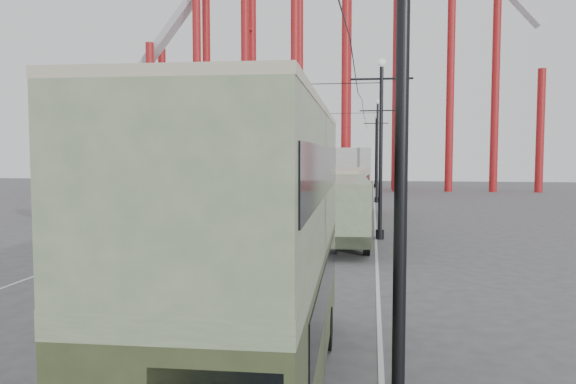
% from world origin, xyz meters
% --- Properties ---
extents(ground, '(160.00, 160.00, 0.00)m').
position_xyz_m(ground, '(0.00, 0.00, 0.00)').
color(ground, '#4B4B4E').
rests_on(ground, ground).
extents(road_markings, '(12.52, 120.00, 0.01)m').
position_xyz_m(road_markings, '(-0.86, 19.70, 0.01)').
color(road_markings, silver).
rests_on(road_markings, ground).
extents(lamp_post_mid, '(3.20, 0.44, 9.32)m').
position_xyz_m(lamp_post_mid, '(5.60, 18.00, 4.68)').
color(lamp_post_mid, black).
rests_on(lamp_post_mid, ground).
extents(lamp_post_far, '(3.20, 0.44, 9.32)m').
position_xyz_m(lamp_post_far, '(5.60, 40.00, 4.68)').
color(lamp_post_far, black).
rests_on(lamp_post_far, ground).
extents(lamp_post_distant, '(3.20, 0.44, 9.32)m').
position_xyz_m(lamp_post_distant, '(5.60, 62.00, 4.68)').
color(lamp_post_distant, black).
rests_on(lamp_post_distant, ground).
extents(fairground_shed, '(22.00, 10.00, 5.00)m').
position_xyz_m(fairground_shed, '(-6.00, 47.00, 2.50)').
color(fairground_shed, '#A2A29D').
rests_on(fairground_shed, ground).
extents(double_decker_bus, '(2.78, 9.95, 5.31)m').
position_xyz_m(double_decker_bus, '(3.13, -1.74, 2.97)').
color(double_decker_bus, '#2F3A1F').
rests_on(double_decker_bus, ground).
extents(single_decker_green, '(3.13, 11.54, 3.23)m').
position_xyz_m(single_decker_green, '(3.62, 16.95, 1.82)').
color(single_decker_green, '#697D5B').
rests_on(single_decker_green, ground).
extents(single_decker_cream, '(3.34, 11.03, 3.39)m').
position_xyz_m(single_decker_cream, '(3.33, 27.76, 1.91)').
color(single_decker_cream, '#B9B195').
rests_on(single_decker_cream, ground).
extents(pedestrian, '(0.75, 0.52, 1.98)m').
position_xyz_m(pedestrian, '(0.55, 4.32, 0.99)').
color(pedestrian, black).
rests_on(pedestrian, ground).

